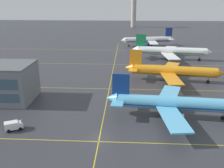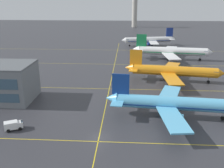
% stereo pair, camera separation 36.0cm
% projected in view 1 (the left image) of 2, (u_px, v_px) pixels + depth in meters
% --- Properties ---
extents(ground_plane, '(600.00, 600.00, 0.00)m').
position_uv_depth(ground_plane, '(100.00, 137.00, 57.72)').
color(ground_plane, '#333338').
extents(airliner_front_gate, '(35.51, 30.49, 11.03)m').
position_uv_depth(airliner_front_gate, '(173.00, 103.00, 66.35)').
color(airliner_front_gate, '#5BB7E5').
rests_on(airliner_front_gate, ground).
extents(airliner_second_row, '(36.05, 30.83, 11.21)m').
position_uv_depth(airliner_second_row, '(173.00, 71.00, 95.07)').
color(airliner_second_row, orange).
rests_on(airliner_second_row, ground).
extents(airliner_third_row, '(39.22, 33.61, 12.19)m').
position_uv_depth(airliner_third_row, '(171.00, 51.00, 127.99)').
color(airliner_third_row, white).
rests_on(airliner_third_row, ground).
extents(airliner_far_left_stand, '(35.15, 29.89, 11.03)m').
position_uv_depth(airliner_far_left_stand, '(148.00, 40.00, 164.66)').
color(airliner_far_left_stand, white).
rests_on(airliner_far_left_stand, ground).
extents(taxiway_markings, '(158.39, 149.31, 0.01)m').
position_uv_depth(taxiway_markings, '(112.00, 75.00, 103.98)').
color(taxiway_markings, yellow).
rests_on(taxiway_markings, ground).
extents(service_truck_red_van, '(4.49, 3.54, 2.10)m').
position_uv_depth(service_truck_red_van, '(14.00, 125.00, 60.42)').
color(service_truck_red_van, white).
rests_on(service_truck_red_van, ground).
extents(control_tower, '(8.82, 8.82, 36.26)m').
position_uv_depth(control_tower, '(134.00, 6.00, 261.79)').
color(control_tower, '#ADA89E').
rests_on(control_tower, ground).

